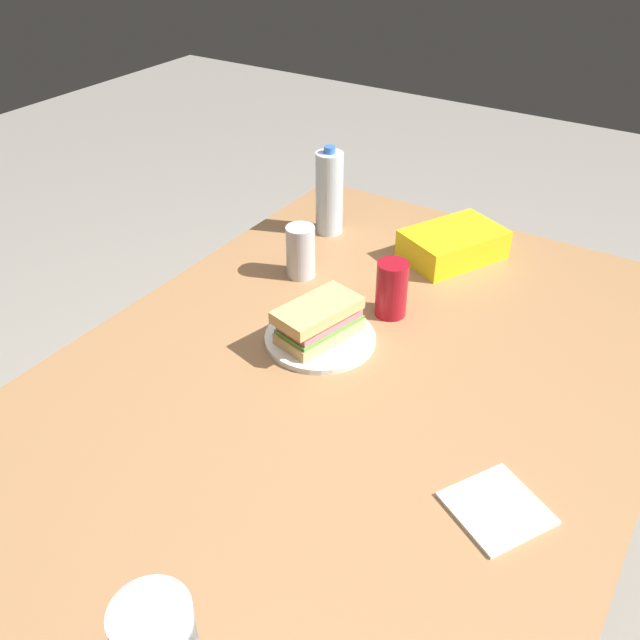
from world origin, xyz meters
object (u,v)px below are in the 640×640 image
object	(u,v)px
dining_table	(340,420)
chip_bag	(453,244)
water_bottle_tall	(329,193)
soda_can_silver	(301,252)
soda_can_red	(392,289)
paper_plate	(320,338)
sandwich	(319,320)

from	to	relation	value
dining_table	chip_bag	xyz separation A→B (m)	(-0.55, -0.02, 0.12)
chip_bag	water_bottle_tall	xyz separation A→B (m)	(0.04, -0.32, 0.07)
dining_table	soda_can_silver	size ratio (longest dim) A/B	12.68
dining_table	chip_bag	world-z (taller)	chip_bag
soda_can_red	soda_can_silver	bearing A→B (deg)	-97.13
paper_plate	chip_bag	xyz separation A→B (m)	(-0.46, 0.08, 0.03)
dining_table	soda_can_silver	world-z (taller)	soda_can_silver
paper_plate	soda_can_silver	bearing A→B (deg)	-137.77
soda_can_red	water_bottle_tall	world-z (taller)	water_bottle_tall
sandwich	soda_can_red	bearing A→B (deg)	156.51
soda_can_red	water_bottle_tall	distance (m)	0.40
paper_plate	chip_bag	world-z (taller)	chip_bag
chip_bag	paper_plate	bearing A→B (deg)	-164.05
water_bottle_tall	paper_plate	bearing A→B (deg)	29.74
paper_plate	chip_bag	bearing A→B (deg)	169.48
paper_plate	sandwich	distance (m)	0.05
paper_plate	soda_can_red	xyz separation A→B (m)	(-0.16, 0.07, 0.06)
dining_table	soda_can_red	distance (m)	0.30
sandwich	chip_bag	xyz separation A→B (m)	(-0.46, 0.08, -0.02)
paper_plate	sandwich	world-z (taller)	sandwich
soda_can_red	water_bottle_tall	xyz separation A→B (m)	(-0.25, -0.31, 0.05)
dining_table	paper_plate	world-z (taller)	paper_plate
chip_bag	water_bottle_tall	world-z (taller)	water_bottle_tall
dining_table	paper_plate	size ratio (longest dim) A/B	6.98
sandwich	water_bottle_tall	xyz separation A→B (m)	(-0.42, -0.24, 0.05)
dining_table	soda_can_red	world-z (taller)	soda_can_red
sandwich	soda_can_red	size ratio (longest dim) A/B	1.64
paper_plate	sandwich	size ratio (longest dim) A/B	1.11
water_bottle_tall	sandwich	bearing A→B (deg)	29.59
paper_plate	water_bottle_tall	bearing A→B (deg)	-150.26
dining_table	paper_plate	distance (m)	0.17
soda_can_red	chip_bag	world-z (taller)	soda_can_red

